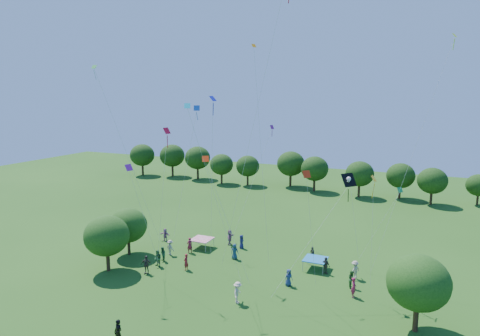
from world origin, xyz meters
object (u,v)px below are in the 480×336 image
Objects in this scene: near_tree_west at (107,236)px; near_tree_north at (128,225)px; tent_blue at (315,259)px; man_in_black at (118,333)px; pirate_kite at (348,181)px; near_tree_east at (418,283)px; red_high_kite at (273,38)px; tent_red_stripe at (202,239)px.

near_tree_west is 1.09× the size of near_tree_north.
near_tree_north is at bearing -167.67° from tent_blue.
man_in_black is 0.20× the size of pirate_kite.
tent_blue is 1.19× the size of man_in_black.
near_tree_east is at bearing -37.04° from pirate_kite.
red_high_kite is (-5.81, -2.89, 11.74)m from pirate_kite.
near_tree_east is 12.77m from tent_blue.
red_high_kite is (17.05, -2.13, 18.33)m from near_tree_north.
tent_blue is at bearing -2.71° from tent_red_stripe.
near_tree_west is 23.37m from pirate_kite.
near_tree_north is 0.88× the size of near_tree_east.
tent_blue is (18.54, 8.64, -2.56)m from near_tree_west.
tent_red_stripe is at bearing 166.03° from pirate_kite.
near_tree_west is 11.01m from tent_red_stripe.
near_tree_east is 0.22× the size of red_high_kite.
tent_blue is 0.08× the size of red_high_kite.
man_in_black is (-9.26, -18.34, -0.12)m from tent_blue.
red_high_kite reaches higher than near_tree_north.
near_tree_east reaches higher than tent_blue.
man_in_black is 21.45m from pirate_kite.
red_high_kite reaches higher than near_tree_east.
man_in_black is (3.91, -18.97, -0.12)m from tent_red_stripe.
man_in_black is at bearing -130.43° from pirate_kite.
tent_blue is at bearing 69.21° from red_high_kite.
man_in_black is at bearing -54.05° from near_tree_north.
near_tree_west is at bearing -155.01° from tent_blue.
near_tree_east is at bearing -8.17° from red_high_kite.
near_tree_east is 9.76m from pirate_kite.
man_in_black is at bearing -116.79° from tent_blue.
near_tree_west reaches higher than near_tree_north.
near_tree_east is 3.15× the size of man_in_black.
tent_blue is 0.24× the size of pirate_kite.
man_in_black is at bearing -119.76° from red_high_kite.
pirate_kite is 0.35× the size of red_high_kite.
near_tree_west is 0.96× the size of near_tree_east.
tent_red_stripe and tent_blue have the same top height.
pirate_kite is at bearing 13.20° from near_tree_west.
near_tree_west is at bearing 143.62° from man_in_black.
red_high_kite reaches higher than near_tree_west.
tent_blue is 21.66m from red_high_kite.
tent_blue is at bearing 73.12° from man_in_black.
tent_blue is (19.48, 4.26, -2.23)m from near_tree_north.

